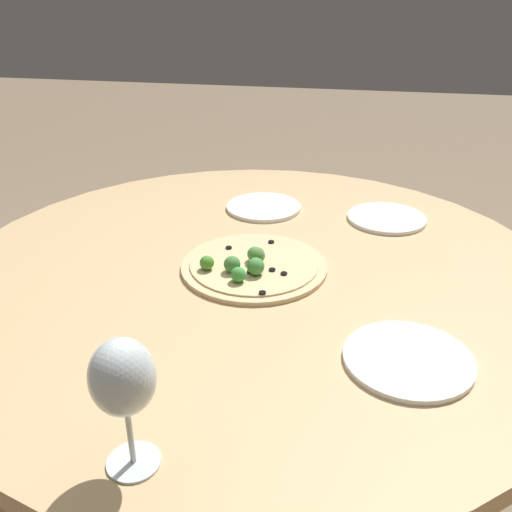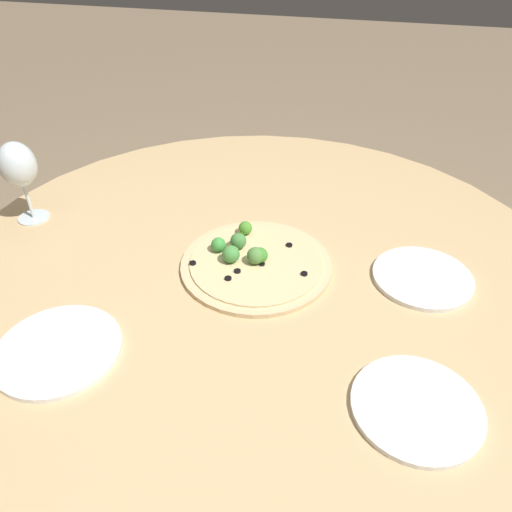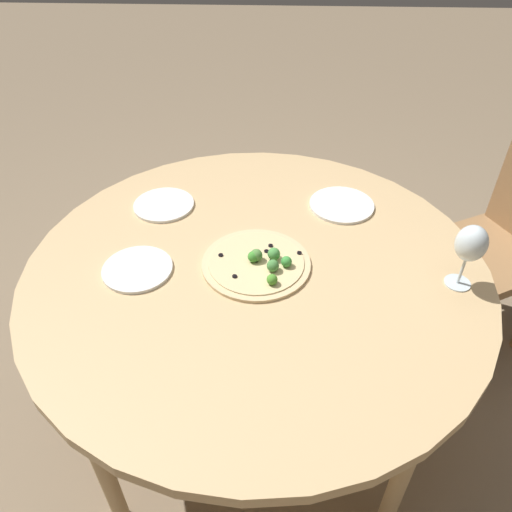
{
  "view_description": "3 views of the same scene",
  "coord_description": "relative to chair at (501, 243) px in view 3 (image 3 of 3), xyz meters",
  "views": [
    {
      "loc": [
        0.2,
        -1.07,
        1.33
      ],
      "look_at": [
        0.0,
        0.0,
        0.77
      ],
      "focal_mm": 40.0,
      "sensor_mm": 36.0,
      "label": 1
    },
    {
      "loc": [
        0.8,
        0.19,
        1.39
      ],
      "look_at": [
        0.0,
        0.0,
        0.77
      ],
      "focal_mm": 35.0,
      "sensor_mm": 36.0,
      "label": 2
    },
    {
      "loc": [
        -1.09,
        -0.05,
        1.69
      ],
      "look_at": [
        0.0,
        0.0,
        0.77
      ],
      "focal_mm": 35.0,
      "sensor_mm": 36.0,
      "label": 3
    }
  ],
  "objects": [
    {
      "name": "plate_far",
      "position": [
        -0.51,
        1.28,
        0.27
      ],
      "size": [
        0.2,
        0.2,
        0.01
      ],
      "color": "white",
      "rests_on": "dining_table"
    },
    {
      "name": "chair",
      "position": [
        0.0,
        0.0,
        0.0
      ],
      "size": [
        0.54,
        0.54,
        0.87
      ],
      "rotation": [
        0.0,
        0.0,
        -2.68
      ],
      "color": "#997047",
      "rests_on": "ground_plane"
    },
    {
      "name": "dining_table",
      "position": [
        -0.47,
        0.94,
        0.21
      ],
      "size": [
        1.34,
        1.34,
        0.74
      ],
      "color": "tan",
      "rests_on": "ground_plane"
    },
    {
      "name": "wine_glass",
      "position": [
        -0.52,
        0.37,
        0.4
      ],
      "size": [
        0.08,
        0.08,
        0.19
      ],
      "color": "silver",
      "rests_on": "dining_table"
    },
    {
      "name": "pizza",
      "position": [
        -0.47,
        0.93,
        0.27
      ],
      "size": [
        0.32,
        0.32,
        0.05
      ],
      "color": "#DBBC89",
      "rests_on": "dining_table"
    },
    {
      "name": "ground_plane",
      "position": [
        -0.47,
        0.94,
        -0.48
      ],
      "size": [
        12.0,
        12.0,
        0.0
      ],
      "primitive_type": "plane",
      "color": "#847056"
    },
    {
      "name": "plate_near",
      "position": [
        -0.16,
        0.66,
        0.27
      ],
      "size": [
        0.22,
        0.22,
        0.01
      ],
      "color": "white",
      "rests_on": "dining_table"
    },
    {
      "name": "plate_side",
      "position": [
        -0.18,
        1.26,
        0.27
      ],
      "size": [
        0.2,
        0.2,
        0.01
      ],
      "color": "white",
      "rests_on": "dining_table"
    }
  ]
}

